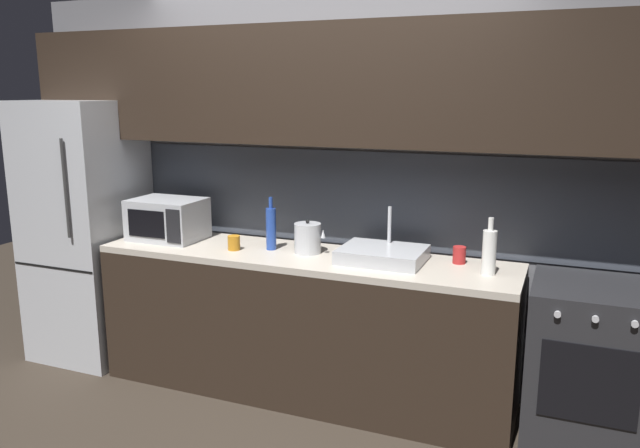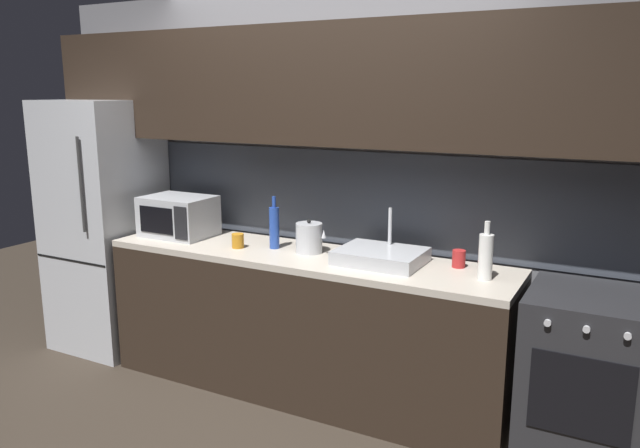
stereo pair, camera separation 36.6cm
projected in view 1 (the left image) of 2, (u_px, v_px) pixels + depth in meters
name	position (u px, v px, depth m)	size (l,w,h in m)	color
back_wall	(321.00, 143.00, 3.88)	(4.31, 0.44, 2.50)	slate
counter_run	(303.00, 324.00, 3.84)	(2.57, 0.60, 0.90)	black
refrigerator	(87.00, 231.00, 4.36)	(0.68, 0.69, 1.80)	#ADAFB5
oven_range	(587.00, 368.00, 3.24)	(0.60, 0.62, 0.90)	#232326
microwave	(168.00, 219.00, 4.10)	(0.46, 0.35, 0.27)	#A8AAAF
sink_basin	(383.00, 254.00, 3.58)	(0.48, 0.38, 0.30)	#ADAFB5
kettle	(308.00, 238.00, 3.76)	(0.20, 0.16, 0.21)	#B7BABF
wine_bottle_white	(489.00, 252.00, 3.31)	(0.08, 0.08, 0.31)	silver
wine_bottle_blue	(271.00, 228.00, 3.83)	(0.06, 0.06, 0.33)	#234299
mug_red	(459.00, 255.00, 3.54)	(0.07, 0.07, 0.10)	#A82323
mug_amber	(234.00, 243.00, 3.83)	(0.08, 0.08, 0.09)	#B27019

